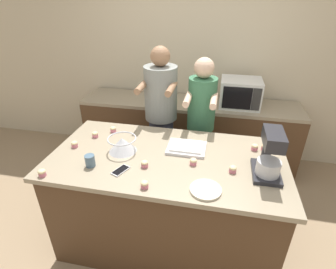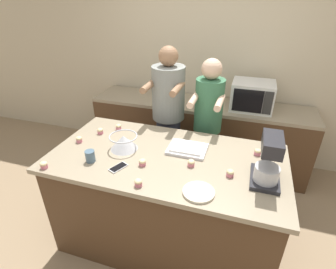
{
  "view_description": "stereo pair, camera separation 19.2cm",
  "coord_description": "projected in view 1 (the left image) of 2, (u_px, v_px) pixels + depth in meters",
  "views": [
    {
      "loc": [
        0.38,
        -1.76,
        2.15
      ],
      "look_at": [
        0.0,
        0.05,
        1.14
      ],
      "focal_mm": 28.0,
      "sensor_mm": 36.0,
      "label": 1
    },
    {
      "loc": [
        0.57,
        -1.71,
        2.15
      ],
      "look_at": [
        0.0,
        0.05,
        1.14
      ],
      "focal_mm": 28.0,
      "sensor_mm": 36.0,
      "label": 2
    }
  ],
  "objects": [
    {
      "name": "ground_plane",
      "position": [
        167.0,
        236.0,
        2.62
      ],
      "size": [
        16.0,
        16.0,
        0.0
      ],
      "primitive_type": "plane",
      "color": "#937A5B"
    },
    {
      "name": "back_wall",
      "position": [
        194.0,
        60.0,
        3.47
      ],
      "size": [
        10.0,
        0.06,
        2.7
      ],
      "color": "beige",
      "rests_on": "ground_plane"
    },
    {
      "name": "island_counter",
      "position": [
        167.0,
        200.0,
        2.39
      ],
      "size": [
        1.93,
        1.0,
        0.96
      ],
      "color": "#4C331E",
      "rests_on": "ground_plane"
    },
    {
      "name": "back_counter",
      "position": [
        188.0,
        132.0,
        3.6
      ],
      "size": [
        2.8,
        0.6,
        0.9
      ],
      "color": "#4C331E",
      "rests_on": "ground_plane"
    },
    {
      "name": "person_left",
      "position": [
        161.0,
        121.0,
        2.9
      ],
      "size": [
        0.36,
        0.51,
        1.69
      ],
      "color": "#33384C",
      "rests_on": "ground_plane"
    },
    {
      "name": "person_right",
      "position": [
        200.0,
        127.0,
        2.84
      ],
      "size": [
        0.31,
        0.49,
        1.6
      ],
      "color": "#33384C",
      "rests_on": "ground_plane"
    },
    {
      "name": "stand_mixer",
      "position": [
        269.0,
        156.0,
        1.87
      ],
      "size": [
        0.2,
        0.3,
        0.36
      ],
      "color": "#232328",
      "rests_on": "island_counter"
    },
    {
      "name": "mixing_bowl",
      "position": [
        122.0,
        144.0,
        2.2
      ],
      "size": [
        0.24,
        0.24,
        0.13
      ],
      "color": "#BCBCC1",
      "rests_on": "island_counter"
    },
    {
      "name": "baking_tray",
      "position": [
        186.0,
        147.0,
        2.25
      ],
      "size": [
        0.33,
        0.26,
        0.04
      ],
      "color": "silver",
      "rests_on": "island_counter"
    },
    {
      "name": "microwave_oven",
      "position": [
        240.0,
        93.0,
        3.19
      ],
      "size": [
        0.48,
        0.4,
        0.33
      ],
      "color": "silver",
      "rests_on": "back_counter"
    },
    {
      "name": "cell_phone",
      "position": [
        121.0,
        170.0,
        1.98
      ],
      "size": [
        0.12,
        0.16,
        0.01
      ],
      "color": "silver",
      "rests_on": "island_counter"
    },
    {
      "name": "drinking_glass",
      "position": [
        90.0,
        161.0,
        2.02
      ],
      "size": [
        0.08,
        0.08,
        0.09
      ],
      "color": "slate",
      "rests_on": "island_counter"
    },
    {
      "name": "small_plate",
      "position": [
        206.0,
        190.0,
        1.78
      ],
      "size": [
        0.22,
        0.22,
        0.02
      ],
      "color": "beige",
      "rests_on": "island_counter"
    },
    {
      "name": "cupcake_0",
      "position": [
        265.0,
        147.0,
        2.23
      ],
      "size": [
        0.06,
        0.06,
        0.06
      ],
      "color": "#D17084",
      "rests_on": "island_counter"
    },
    {
      "name": "cupcake_1",
      "position": [
        255.0,
        147.0,
        2.23
      ],
      "size": [
        0.06,
        0.06,
        0.06
      ],
      "color": "#D17084",
      "rests_on": "island_counter"
    },
    {
      "name": "cupcake_2",
      "position": [
        42.0,
        173.0,
        1.92
      ],
      "size": [
        0.06,
        0.06,
        0.06
      ],
      "color": "#D17084",
      "rests_on": "island_counter"
    },
    {
      "name": "cupcake_3",
      "position": [
        233.0,
        169.0,
        1.96
      ],
      "size": [
        0.06,
        0.06,
        0.06
      ],
      "color": "#D17084",
      "rests_on": "island_counter"
    },
    {
      "name": "cupcake_4",
      "position": [
        144.0,
        184.0,
        1.8
      ],
      "size": [
        0.06,
        0.06,
        0.06
      ],
      "color": "#D17084",
      "rests_on": "island_counter"
    },
    {
      "name": "cupcake_5",
      "position": [
        193.0,
        161.0,
        2.04
      ],
      "size": [
        0.06,
        0.06,
        0.06
      ],
      "color": "#D17084",
      "rests_on": "island_counter"
    },
    {
      "name": "cupcake_6",
      "position": [
        145.0,
        164.0,
        2.02
      ],
      "size": [
        0.06,
        0.06,
        0.06
      ],
      "color": "#D17084",
      "rests_on": "island_counter"
    },
    {
      "name": "cupcake_7",
      "position": [
        113.0,
        129.0,
        2.52
      ],
      "size": [
        0.06,
        0.06,
        0.06
      ],
      "color": "#D17084",
      "rests_on": "island_counter"
    },
    {
      "name": "cupcake_8",
      "position": [
        74.0,
        144.0,
        2.27
      ],
      "size": [
        0.06,
        0.06,
        0.06
      ],
      "color": "#D17084",
      "rests_on": "island_counter"
    },
    {
      "name": "cupcake_9",
      "position": [
        95.0,
        134.0,
        2.43
      ],
      "size": [
        0.06,
        0.06,
        0.06
      ],
      "color": "#D17084",
      "rests_on": "island_counter"
    }
  ]
}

